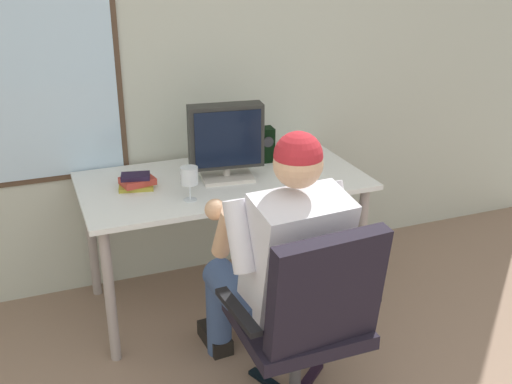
{
  "coord_description": "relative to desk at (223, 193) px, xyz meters",
  "views": [
    {
      "loc": [
        -0.68,
        -0.5,
        1.88
      ],
      "look_at": [
        0.24,
        1.87,
        0.82
      ],
      "focal_mm": 43.14,
      "sensor_mm": 36.0,
      "label": 1
    }
  ],
  "objects": [
    {
      "name": "office_chair",
      "position": [
        0.02,
        -1.0,
        -0.12
      ],
      "size": [
        0.6,
        0.55,
        0.91
      ],
      "color": "black",
      "rests_on": "ground"
    },
    {
      "name": "book_stack",
      "position": [
        -0.44,
        0.03,
        0.12
      ],
      "size": [
        0.19,
        0.15,
        0.07
      ],
      "color": "olive",
      "rests_on": "desk"
    },
    {
      "name": "cd_case",
      "position": [
        0.36,
        -0.17,
        0.09
      ],
      "size": [
        0.18,
        0.17,
        0.01
      ],
      "color": "#852B68",
      "rests_on": "desk"
    },
    {
      "name": "person_seated",
      "position": [
        0.0,
        -0.75,
        -0.01
      ],
      "size": [
        0.55,
        0.81,
        1.22
      ],
      "color": "#384C76",
      "rests_on": "ground"
    },
    {
      "name": "desk",
      "position": [
        0.0,
        0.0,
        0.0
      ],
      "size": [
        1.45,
        0.76,
        0.72
      ],
      "color": "gray",
      "rests_on": "ground"
    },
    {
      "name": "desk_speaker",
      "position": [
        0.31,
        0.17,
        0.18
      ],
      "size": [
        0.09,
        0.1,
        0.19
      ],
      "color": "black",
      "rests_on": "desk"
    },
    {
      "name": "wine_glass",
      "position": [
        -0.23,
        -0.21,
        0.2
      ],
      "size": [
        0.08,
        0.08,
        0.17
      ],
      "color": "silver",
      "rests_on": "desk"
    },
    {
      "name": "wall_rear",
      "position": [
        -0.26,
        0.44,
        0.72
      ],
      "size": [
        5.54,
        0.08,
        2.73
      ],
      "color": "#B8BDAF",
      "rests_on": "ground"
    },
    {
      "name": "crt_monitor",
      "position": [
        0.02,
        -0.0,
        0.3
      ],
      "size": [
        0.39,
        0.24,
        0.39
      ],
      "color": "beige",
      "rests_on": "desk"
    }
  ]
}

